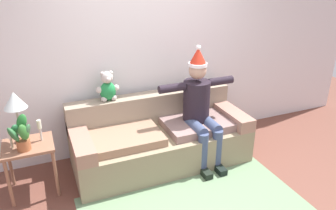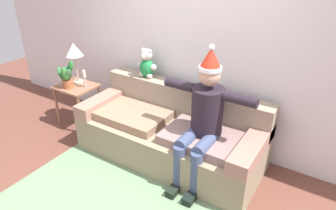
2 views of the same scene
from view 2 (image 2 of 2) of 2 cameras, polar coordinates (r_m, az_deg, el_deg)
The scene contains 11 objects.
ground_plane at distance 3.30m, azimuth -9.01°, elevation -17.84°, with size 10.00×10.00×0.00m, color brown.
back_wall at distance 3.75m, azimuth 5.29°, elevation 12.12°, with size 7.00×0.10×2.70m, color silver.
couch at distance 3.73m, azimuth 0.69°, elevation -5.16°, with size 2.22×0.94×0.83m.
person_seated at distance 3.18m, azimuth 6.58°, elevation -2.28°, with size 1.02×0.77×1.51m.
teddy_bear at distance 3.93m, azimuth -4.02°, elevation 7.57°, with size 0.29×0.17×0.38m.
side_table at distance 4.52m, azimuth -16.63°, elevation 2.30°, with size 0.53×0.46×0.60m.
table_lamp at distance 4.42m, azimuth -17.15°, elevation 9.50°, with size 0.24×0.24×0.58m.
potted_plant at distance 4.39m, azimuth -18.36°, elevation 5.23°, with size 0.28×0.26×0.39m.
candle_tall at distance 4.53m, azimuth -18.47°, elevation 5.37°, with size 0.04×0.04×0.22m.
candle_short at distance 4.34m, azimuth -15.38°, elevation 5.17°, with size 0.04×0.04×0.25m.
area_rug at distance 3.27m, azimuth -9.82°, elevation -18.46°, with size 2.35×1.37×0.01m, color gray.
Camera 2 is at (1.65, -1.68, 2.32)m, focal length 32.63 mm.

